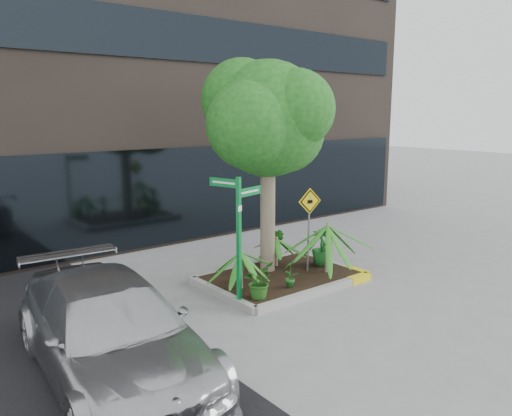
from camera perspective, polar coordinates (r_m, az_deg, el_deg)
ground at (r=10.73m, az=3.15°, el=-8.98°), size 80.00×80.00×0.00m
planter at (r=11.03m, az=3.11°, el=-7.85°), size 3.35×2.36×0.15m
tree at (r=10.80m, az=1.32°, el=10.12°), size 3.19×2.83×4.79m
palm_front at (r=11.02m, az=8.18°, el=-2.03°), size 1.26×1.26×1.40m
palm_left at (r=9.97m, az=-1.73°, el=-5.12°), size 0.89×0.89×0.99m
palm_back at (r=11.45m, az=2.35°, el=-3.56°), size 0.77×0.77×0.86m
parked_car at (r=7.35m, az=-16.23°, el=-13.31°), size 2.26×4.79×1.35m
shrub_a at (r=9.59m, az=0.26°, el=-8.35°), size 0.83×0.83×0.66m
shrub_b at (r=11.65m, az=7.61°, el=-4.39°), size 0.70×0.70×0.88m
shrub_c at (r=10.17m, az=3.94°, el=-7.38°), size 0.40×0.40×0.62m
shrub_d at (r=11.85m, az=2.13°, el=-4.24°), size 0.61×0.61×0.81m
street_sign_post at (r=9.29m, az=-2.03°, el=-2.20°), size 0.86×0.72×2.49m
cattle_sign at (r=10.98m, az=6.10°, el=-0.86°), size 0.57×0.12×1.88m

